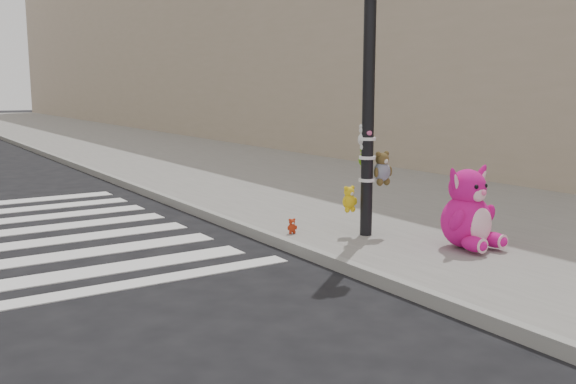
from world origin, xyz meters
TOP-DOWN VIEW (x-y plane):
  - ground at (0.00, 0.00)m, footprint 120.00×120.00m
  - sidewalk_near at (5.00, 10.00)m, footprint 7.00×80.00m
  - curb_edge at (1.55, 10.00)m, footprint 0.12×80.00m
  - bld_near at (10.50, 20.00)m, footprint 5.00×60.00m
  - signal_pole at (2.63, 1.81)m, footprint 0.70×0.49m
  - pink_bunny at (3.20, 0.57)m, footprint 0.74×0.77m
  - red_teddy at (1.80, 2.40)m, footprint 0.16×0.13m

SIDE VIEW (x-z plane):
  - ground at x=0.00m, z-range 0.00..0.00m
  - sidewalk_near at x=5.00m, z-range 0.00..0.14m
  - curb_edge at x=1.55m, z-range -0.01..0.15m
  - red_teddy at x=1.80m, z-range 0.14..0.35m
  - pink_bunny at x=3.20m, z-range 0.04..1.09m
  - signal_pole at x=2.63m, z-range -0.23..3.77m
  - bld_near at x=10.50m, z-range 0.00..10.00m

